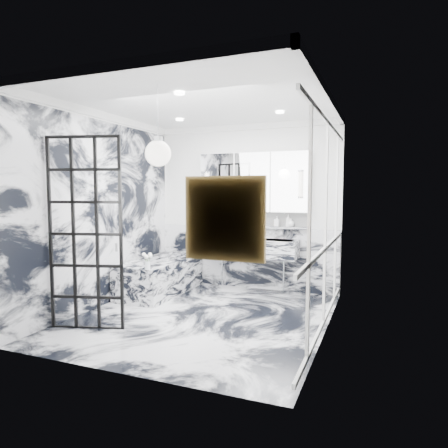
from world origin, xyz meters
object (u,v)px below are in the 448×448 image
at_px(trough_sink, 250,248).
at_px(mirror_cabinet, 253,182).
at_px(bathtub, 161,276).
at_px(crittall_door, 85,234).

bearing_deg(trough_sink, mirror_cabinet, 90.00).
bearing_deg(bathtub, mirror_cabinet, 32.06).
bearing_deg(crittall_door, bathtub, 75.43).
xyz_separation_m(mirror_cabinet, bathtub, (-1.32, -0.83, -1.54)).
bearing_deg(bathtub, crittall_door, -88.20).
distance_m(trough_sink, mirror_cabinet, 1.10).
relative_size(crittall_door, trough_sink, 1.44).
height_order(trough_sink, bathtub, trough_sink).
xyz_separation_m(trough_sink, bathtub, (-1.33, -0.66, -0.45)).
distance_m(crittall_door, trough_sink, 2.82).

